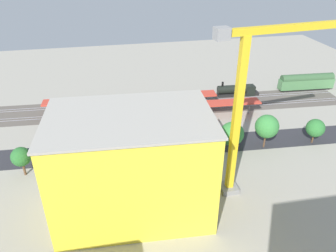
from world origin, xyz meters
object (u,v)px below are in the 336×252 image
platform_canopy_far (131,98)px  street_tree_3 (21,157)px  parked_car_1 (191,137)px  parked_car_3 (130,142)px  street_tree_2 (315,128)px  box_truck_1 (119,161)px  passenger_coach (306,82)px  parked_car_0 (220,133)px  construction_building (132,166)px  box_truck_0 (128,159)px  street_tree_4 (155,139)px  traffic_light (233,118)px  parked_car_2 (160,138)px  street_tree_0 (267,126)px  parked_car_6 (26,153)px  street_tree_1 (232,134)px  locomotive (238,90)px  parked_car_5 (66,149)px  platform_canopy_near (166,106)px  parked_car_4 (99,146)px  tower_crane (253,99)px

platform_canopy_far → street_tree_3: size_ratio=7.52×
parked_car_1 → parked_car_3: 16.31m
street_tree_2 → box_truck_1: bearing=0.6°
parked_car_3 → platform_canopy_far: bearing=-97.7°
passenger_coach → box_truck_1: bearing=25.8°
parked_car_0 → street_tree_2: bearing=159.6°
construction_building → box_truck_0: size_ratio=3.05×
street_tree_4 → box_truck_0: bearing=12.5°
traffic_light → street_tree_3: bearing=9.6°
parked_car_0 → parked_car_2: size_ratio=1.11×
street_tree_0 → street_tree_3: street_tree_0 is taller
passenger_coach → street_tree_2: 37.57m
street_tree_4 → parked_car_6: bearing=-13.4°
traffic_light → street_tree_4: bearing=20.3°
platform_canopy_far → street_tree_1: street_tree_1 is taller
locomotive → parked_car_6: (65.43, 24.07, -1.10)m
parked_car_5 → street_tree_3: (8.45, 7.70, 4.13)m
platform_canopy_far → parked_car_3: size_ratio=12.24×
passenger_coach → platform_canopy_far: bearing=4.0°
construction_building → traffic_light: (-29.89, -24.47, -5.74)m
locomotive → box_truck_1: size_ratio=1.69×
platform_canopy_far → street_tree_0: (-31.13, 27.86, 1.75)m
platform_canopy_near → traffic_light: size_ratio=8.80×
passenger_coach → parked_car_5: (81.75, 24.40, -2.30)m
locomotive → platform_canopy_near: bearing=23.5°
street_tree_4 → construction_building: bearing=66.3°
parked_car_2 → parked_car_4: 16.22m
platform_canopy_far → traffic_light: traffic_light is taller
tower_crane → street_tree_4: tower_crane is taller
box_truck_1 → street_tree_0: size_ratio=0.95×
parked_car_4 → street_tree_2: (-55.36, 8.41, 3.63)m
platform_canopy_near → parked_car_4: bearing=31.8°
construction_building → street_tree_4: (-7.02, -16.02, -4.70)m
locomotive → street_tree_4: 46.61m
platform_canopy_near → street_tree_1: street_tree_1 is taller
parked_car_4 → parked_car_5: (8.20, -0.04, 0.00)m
parked_car_4 → construction_building: bearing=105.9°
parked_car_2 → box_truck_1: 15.19m
box_truck_0 → parked_car_0: bearing=-161.5°
parked_car_0 → box_truck_1: bearing=17.8°
parked_car_3 → tower_crane: 36.95m
parked_car_0 → street_tree_2: 24.48m
platform_canopy_near → parked_car_5: (28.21, 12.36, -3.41)m
construction_building → street_tree_4: 18.11m
platform_canopy_far → parked_car_2: size_ratio=12.80×
parked_car_0 → parked_car_2: parked_car_2 is taller
parked_car_3 → box_truck_1: bearing=69.4°
parked_car_2 → tower_crane: bearing=120.9°
passenger_coach → parked_car_0: 47.66m
platform_canopy_near → parked_car_5: bearing=23.7°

